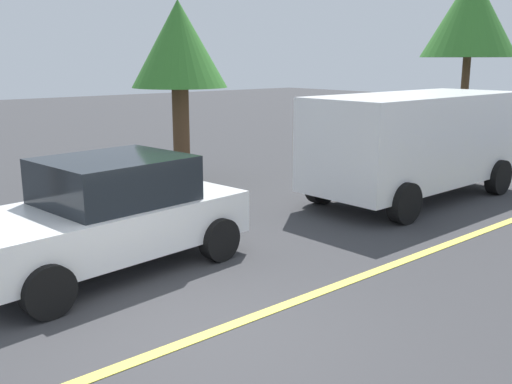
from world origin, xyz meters
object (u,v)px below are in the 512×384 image
object	(u,v)px
white_van	(415,139)
tree_right_verge	(471,15)
tree_left_verge	(179,47)
car_white_near_curb	(107,214)

from	to	relation	value
white_van	tree_right_verge	bearing A→B (deg)	24.21
tree_left_verge	tree_right_verge	bearing A→B (deg)	-3.43
car_white_near_curb	tree_right_verge	bearing A→B (deg)	12.96
white_van	tree_left_verge	distance (m)	5.70
tree_left_verge	tree_right_verge	size ratio (longest dim) A/B	0.72
white_van	car_white_near_curb	xyz separation A→B (m)	(-6.80, 0.37, -0.47)
car_white_near_curb	white_van	bearing A→B (deg)	-3.08
tree_left_verge	white_van	bearing A→B (deg)	-59.78
white_van	tree_left_verge	size ratio (longest dim) A/B	1.24
car_white_near_curb	tree_left_verge	size ratio (longest dim) A/B	0.97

